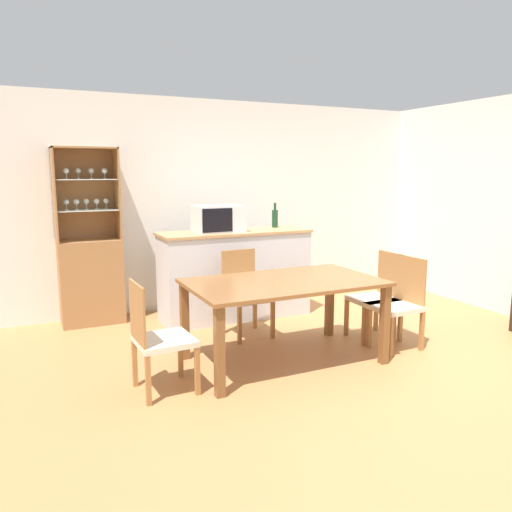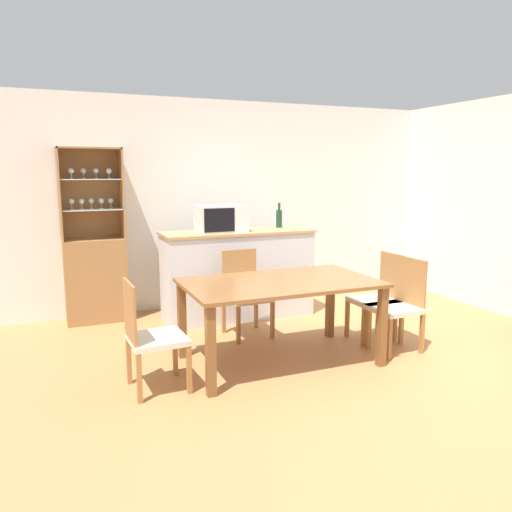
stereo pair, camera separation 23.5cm
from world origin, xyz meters
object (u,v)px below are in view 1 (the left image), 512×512
dining_chair_side_right_near (397,304)px  microwave (218,219)px  wine_bottle (275,218)px  dining_chair_side_left_near (158,338)px  dining_chair_side_right_far (378,297)px  dining_table (284,291)px  display_cabinet (90,270)px  dining_chair_head_far (245,294)px

dining_chair_side_right_near → microwave: 2.14m
dining_chair_side_right_near → wine_bottle: 1.92m
dining_chair_side_left_near → microwave: bearing=142.5°
dining_chair_side_right_far → microwave: microwave is taller
dining_table → dining_chair_side_left_near: 1.19m
microwave → dining_chair_side_right_near: bearing=-53.0°
dining_chair_side_right_far → dining_chair_side_right_near: same height
dining_chair_side_left_near → wine_bottle: wine_bottle is taller
display_cabinet → dining_chair_side_left_near: 2.12m
dining_table → dining_chair_side_right_far: dining_chair_side_right_far is taller
dining_table → dining_chair_side_left_near: dining_chair_side_left_near is taller
dining_chair_side_right_near → dining_chair_head_far: size_ratio=1.00×
dining_chair_side_left_near → wine_bottle: bearing=129.8°
display_cabinet → dining_chair_side_left_near: size_ratio=2.21×
dining_chair_head_far → dining_table: bearing=86.7°
dining_chair_side_left_near → wine_bottle: 2.68m
display_cabinet → dining_chair_side_left_near: bearing=-84.0°
microwave → wine_bottle: 0.80m
wine_bottle → display_cabinet: bearing=170.6°
dining_table → dining_chair_side_right_far: 1.19m
wine_bottle → dining_chair_side_left_near: bearing=-137.5°
display_cabinet → dining_chair_head_far: bearing=-39.2°
wine_bottle → dining_table: bearing=-114.9°
display_cabinet → dining_chair_side_right_far: display_cabinet is taller
dining_table → microwave: size_ratio=3.11×
wine_bottle → microwave: bearing=-170.3°
dining_chair_side_right_near → microwave: microwave is taller
display_cabinet → microwave: bearing=-20.0°
microwave → dining_chair_head_far: bearing=-86.2°
dining_chair_head_far → wine_bottle: 1.28m
dining_chair_side_right_far → dining_chair_head_far: bearing=60.6°
dining_table → dining_chair_side_left_near: bearing=-172.7°
display_cabinet → dining_chair_side_right_far: (2.55, -1.80, -0.17)m
dining_chair_side_right_far → wine_bottle: bearing=16.9°
dining_chair_side_left_near → wine_bottle: size_ratio=2.95×
microwave → wine_bottle: (0.79, 0.13, -0.03)m
dining_chair_side_left_near → dining_chair_side_right_near: (2.33, 0.00, 0.00)m
dining_chair_head_far → dining_chair_side_right_far: bearing=146.5°
dining_table → dining_chair_side_right_far: (1.17, 0.15, -0.22)m
display_cabinet → dining_chair_side_right_far: size_ratio=2.21×
dining_chair_side_right_far → wine_bottle: (-0.43, 1.45, 0.70)m
dining_chair_side_right_near → microwave: bearing=35.1°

